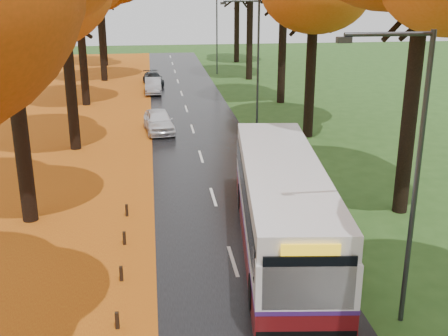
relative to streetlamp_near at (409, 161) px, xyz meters
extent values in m
cube|color=black|center=(-3.95, 17.00, -4.69)|extent=(6.50, 90.00, 0.04)
cube|color=silver|center=(-3.95, 17.00, -4.67)|extent=(0.12, 90.00, 0.01)
cube|color=#97350D|center=(-12.95, 17.00, -4.70)|extent=(12.00, 90.00, 0.02)
cube|color=#C06E13|center=(-7.00, 17.00, -4.67)|extent=(0.90, 90.00, 0.01)
cylinder|color=black|center=(-11.45, 8.50, -0.14)|extent=(0.60, 0.60, 9.15)
cylinder|color=black|center=(-10.85, 18.50, -0.71)|extent=(0.60, 0.60, 8.00)
cylinder|color=black|center=(-11.45, 30.50, -0.43)|extent=(0.60, 0.60, 8.58)
cylinder|color=black|center=(-10.85, 41.50, -0.14)|extent=(0.60, 0.60, 9.15)
cylinder|color=black|center=(-11.45, 51.50, -0.71)|extent=(0.60, 0.60, 8.00)
cylinder|color=black|center=(3.55, 7.50, -0.11)|extent=(0.60, 0.60, 9.22)
cylinder|color=black|center=(2.95, 19.50, -0.62)|extent=(0.60, 0.60, 8.19)
cylinder|color=black|center=(3.55, 29.50, -0.36)|extent=(0.60, 0.60, 8.70)
cylinder|color=black|center=(2.95, 40.50, -0.11)|extent=(0.60, 0.60, 9.22)
cylinder|color=black|center=(3.55, 52.50, -0.62)|extent=(0.60, 0.60, 8.19)
cube|color=black|center=(-7.65, 0.60, -4.45)|extent=(0.11, 0.11, 0.52)
cube|color=black|center=(-7.65, 3.20, -4.45)|extent=(0.11, 0.11, 0.52)
cube|color=black|center=(-7.65, 5.80, -4.45)|extent=(0.11, 0.11, 0.52)
cube|color=black|center=(-7.65, 8.40, -4.45)|extent=(0.11, 0.11, 0.52)
cylinder|color=#333538|center=(0.25, 0.00, -0.71)|extent=(0.14, 0.14, 8.00)
cylinder|color=#333538|center=(-0.85, 0.00, 3.19)|extent=(2.20, 0.11, 0.11)
cube|color=#333538|center=(-1.95, 0.00, 3.07)|extent=(0.35, 0.18, 0.14)
cylinder|color=#333538|center=(0.25, 22.00, -0.71)|extent=(0.14, 0.14, 8.00)
cylinder|color=#333538|center=(-0.85, 22.00, 3.19)|extent=(2.20, 0.11, 0.11)
cube|color=#333538|center=(-1.95, 22.00, 3.07)|extent=(0.35, 0.18, 0.14)
cylinder|color=#333538|center=(0.25, 44.00, -0.71)|extent=(0.14, 0.14, 8.00)
cube|color=#5A0E10|center=(-2.09, 4.92, -4.19)|extent=(3.98, 11.98, 0.96)
cube|color=silver|center=(-2.09, 4.92, -3.02)|extent=(3.98, 11.98, 1.39)
cube|color=silver|center=(-2.09, 4.92, -1.95)|extent=(3.90, 11.74, 0.75)
cube|color=#3F1D66|center=(-2.09, 4.92, -3.66)|extent=(4.00, 12.00, 0.13)
cube|color=black|center=(-2.09, 4.92, -2.59)|extent=(3.90, 11.05, 0.91)
cube|color=black|center=(-2.75, -0.90, -2.80)|extent=(2.34, 0.32, 1.50)
cube|color=yellow|center=(-2.75, -0.90, -1.87)|extent=(1.47, 0.22, 0.30)
cube|color=black|center=(-2.75, -0.88, -4.37)|extent=(2.62, 0.41, 0.37)
cylinder|color=black|center=(-3.75, 1.08, -4.14)|extent=(0.42, 1.10, 1.07)
cylinder|color=black|center=(-1.33, 0.81, -4.14)|extent=(0.42, 1.10, 1.07)
cylinder|color=black|center=(-2.90, 8.56, -4.14)|extent=(0.42, 1.10, 1.07)
cylinder|color=black|center=(-0.49, 8.28, -4.14)|extent=(0.42, 1.10, 1.07)
imported|color=white|center=(-6.08, 21.54, -3.97)|extent=(2.10, 4.29, 1.41)
imported|color=#96979D|center=(-6.30, 34.39, -4.04)|extent=(1.33, 3.82, 1.26)
imported|color=black|center=(-6.26, 38.42, -4.12)|extent=(2.06, 4.00, 1.11)
camera|label=1|loc=(-6.46, -12.88, 4.39)|focal=45.00mm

